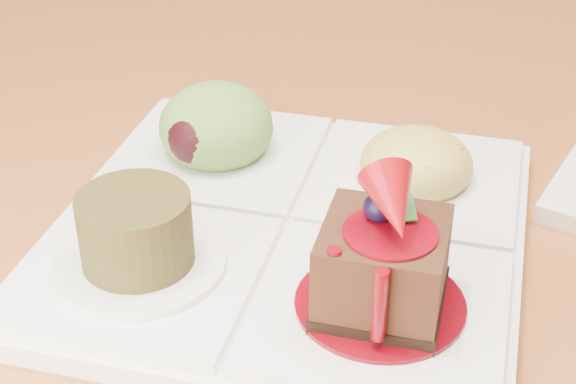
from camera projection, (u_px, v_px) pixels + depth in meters
The scene contains 2 objects.
dining_table at pixel (459, 190), 0.68m from camera, with size 1.00×1.80×0.75m.
sampler_plate at pixel (286, 210), 0.50m from camera, with size 0.33×0.33×0.10m.
Camera 1 is at (0.20, -0.55, 1.04)m, focal length 55.00 mm.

